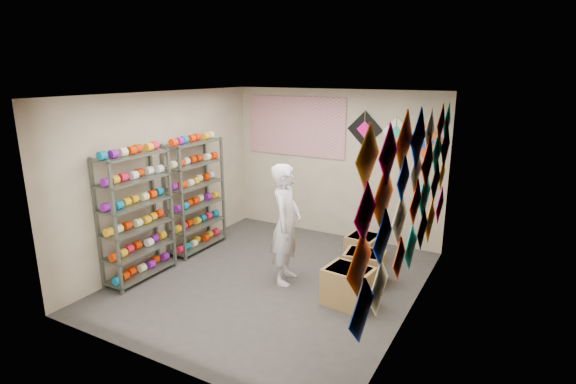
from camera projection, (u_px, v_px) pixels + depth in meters
The scene contains 12 objects.
ground at pixel (272, 280), 6.65m from camera, with size 4.50×4.50×0.00m, color #302D2A.
room_walls at pixel (271, 172), 6.22m from camera, with size 4.50×4.50×4.50m.
shelf_rack_front at pixel (137, 217), 6.51m from camera, with size 0.40×1.10×1.90m, color #4C5147.
shelf_rack_back at pixel (195, 196), 7.61m from camera, with size 0.40×1.10×1.90m, color #4C5147.
string_spools at pixel (168, 200), 7.04m from camera, with size 0.12×2.36×0.12m.
kite_wall_display at pixel (416, 189), 5.34m from camera, with size 0.06×4.27×2.07m.
back_wall_kites at pixel (393, 134), 7.54m from camera, with size 1.68×0.02×0.76m.
poster at pixel (296, 126), 8.39m from camera, with size 2.00×0.01×1.10m, color #8250AE.
shopkeeper at pixel (286, 224), 6.42m from camera, with size 0.55×0.72×1.76m, color silver.
carton_a at pixel (348, 286), 5.93m from camera, with size 0.60×0.50×0.50m, color olive.
carton_b at pixel (364, 267), 6.55m from camera, with size 0.56×0.46×0.46m, color olive.
carton_c at pixel (363, 248), 7.27m from camera, with size 0.46×0.51×0.44m, color olive.
Camera 1 is at (3.14, -5.21, 3.00)m, focal length 28.00 mm.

